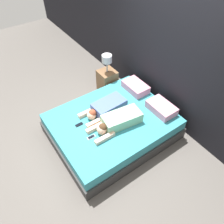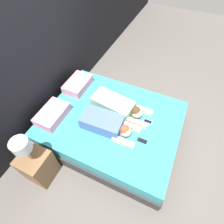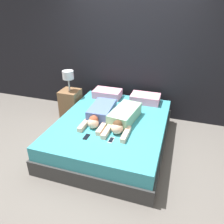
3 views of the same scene
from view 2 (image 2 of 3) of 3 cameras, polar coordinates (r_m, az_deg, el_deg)
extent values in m
plane|color=#5B5651|center=(3.18, 0.00, -6.81)|extent=(12.00, 12.00, 0.00)
cube|color=black|center=(2.83, -24.63, 17.17)|extent=(12.00, 0.06, 2.60)
cube|color=#2D2D2D|center=(3.08, 0.00, -5.62)|extent=(1.75, 2.18, 0.24)
cube|color=teal|center=(2.89, 0.00, -3.17)|extent=(1.69, 2.12, 0.21)
cube|color=pink|center=(2.90, -18.85, -0.69)|extent=(0.53, 0.34, 0.15)
cube|color=pink|center=(3.27, -11.07, 8.89)|extent=(0.53, 0.34, 0.15)
cube|color=#4C66A5|center=(2.63, -3.23, -3.20)|extent=(0.37, 0.63, 0.20)
sphere|color=beige|center=(2.56, 4.49, -6.33)|extent=(0.17, 0.17, 0.17)
sphere|color=#99472D|center=(2.53, 4.10, -5.70)|extent=(0.15, 0.15, 0.15)
cube|color=beige|center=(2.53, 3.67, -9.70)|extent=(0.07, 0.34, 0.07)
cube|color=beige|center=(2.68, 6.08, -4.65)|extent=(0.07, 0.34, 0.07)
cube|color=#8CBF99|center=(2.85, 0.22, 2.60)|extent=(0.42, 0.72, 0.20)
sphere|color=beige|center=(2.77, 8.15, -0.32)|extent=(0.18, 0.18, 0.18)
sphere|color=#4C331E|center=(2.75, 7.81, 0.33)|extent=(0.15, 0.15, 0.15)
cube|color=beige|center=(2.73, 7.70, -3.37)|extent=(0.07, 0.38, 0.07)
cube|color=beige|center=(2.90, 9.60, 0.82)|extent=(0.07, 0.38, 0.07)
cube|color=black|center=(2.61, 9.84, -9.22)|extent=(0.06, 0.14, 0.01)
cube|color=black|center=(2.60, 9.85, -9.16)|extent=(0.05, 0.12, 0.00)
cube|color=silver|center=(2.81, 11.58, -3.06)|extent=(0.06, 0.14, 0.01)
cube|color=black|center=(2.80, 11.60, -3.00)|extent=(0.05, 0.12, 0.00)
cube|color=brown|center=(2.79, -22.85, -15.96)|extent=(0.37, 0.37, 0.59)
cylinder|color=#999999|center=(2.44, -25.89, -12.07)|extent=(0.03, 0.03, 0.24)
cylinder|color=#B2B2B7|center=(2.28, -27.65, -9.74)|extent=(0.22, 0.22, 0.16)
camera|label=1|loc=(3.89, 59.91, 45.64)|focal=35.00mm
camera|label=3|loc=(3.36, 68.64, 12.52)|focal=35.00mm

